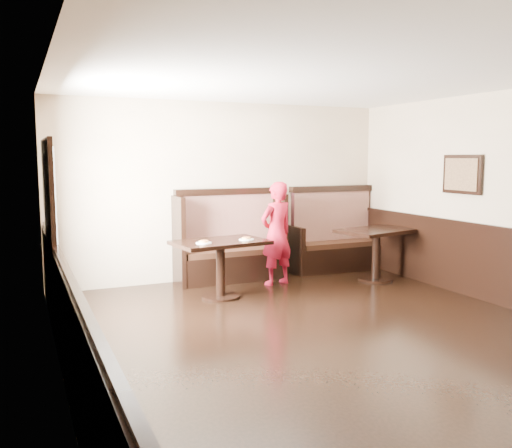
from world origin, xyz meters
TOP-DOWN VIEW (x-y plane):
  - ground at (0.00, 0.00)m, footprint 7.00×7.00m
  - room_shell at (-0.30, 0.28)m, footprint 7.00×7.00m
  - booth_main at (0.00, 3.30)m, footprint 1.75×0.72m
  - booth_neighbor at (1.95, 3.29)m, footprint 1.65×0.72m
  - table_main at (-0.51, 2.32)m, footprint 1.35×0.95m
  - table_neighbor at (2.12, 2.34)m, footprint 1.30×0.99m
  - child at (0.55, 2.72)m, footprint 0.65×0.51m
  - pizza_plate_left at (-0.79, 2.20)m, footprint 0.21×0.21m
  - pizza_plate_right at (-0.15, 2.25)m, footprint 0.21×0.21m

SIDE VIEW (x-z plane):
  - ground at x=0.00m, z-range 0.00..0.00m
  - booth_neighbor at x=1.95m, z-range -0.24..1.21m
  - booth_main at x=0.00m, z-range -0.20..1.25m
  - table_neighbor at x=2.12m, z-range 0.20..1.02m
  - table_main at x=-0.51m, z-range 0.21..1.01m
  - room_shell at x=-0.30m, z-range -2.83..4.17m
  - child at x=0.55m, z-range 0.00..1.58m
  - pizza_plate_right at x=-0.15m, z-range 0.79..0.83m
  - pizza_plate_left at x=-0.79m, z-range 0.79..0.83m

